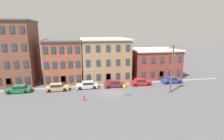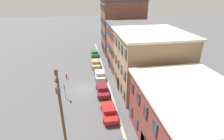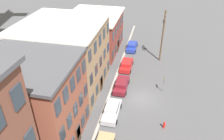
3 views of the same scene
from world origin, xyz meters
name	(u,v)px [view 2 (image 2 of 3)]	position (x,y,z in m)	size (l,w,h in m)	color
ground_plane	(83,89)	(0.00, 0.00, 0.00)	(200.00, 200.00, 0.00)	#4C4C4F
kerb_strip	(109,87)	(0.00, 4.50, 0.08)	(56.00, 0.36, 0.16)	#9E998E
apartment_corner	(122,26)	(-19.60, 11.20, 6.96)	(9.45, 10.92, 13.89)	brown
apartment_midblock	(130,45)	(-8.86, 10.55, 4.85)	(8.52, 9.64, 9.66)	brown
apartment_far	(149,61)	(0.95, 11.17, 4.92)	(11.57, 10.86, 9.81)	#9E7A56
apartment_annex	(187,118)	(13.80, 10.60, 3.52)	(11.88, 9.71, 7.00)	brown
car_green	(95,53)	(-17.00, 3.39, 0.75)	(4.40, 1.92, 1.43)	#1E6638
car_tan	(96,63)	(-9.91, 3.04, 0.75)	(4.40, 1.92, 1.43)	tan
car_silver	(100,74)	(-3.92, 3.35, 0.75)	(4.40, 1.92, 1.43)	#B7B7BC
car_maroon	(102,89)	(1.73, 3.13, 0.75)	(4.40, 1.92, 1.43)	maroon
car_red	(109,111)	(7.64, 3.31, 0.75)	(4.40, 1.92, 1.43)	#B21E1E
caution_sign	(64,89)	(2.31, -2.84, 1.74)	(0.95, 0.08, 2.61)	slate
utility_pole	(61,106)	(11.76, -2.14, 5.14)	(2.40, 0.44, 9.15)	brown
fire_hydrant	(66,76)	(-4.83, -3.11, 0.48)	(0.24, 0.34, 0.96)	red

